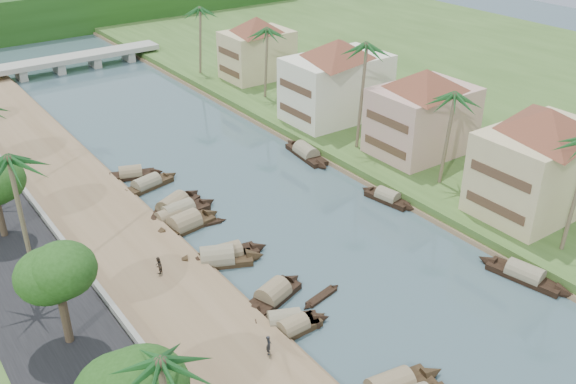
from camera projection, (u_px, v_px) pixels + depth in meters
ground at (371, 274)px, 54.42m from camera, size 220.00×220.00×0.00m
left_bank at (102, 228)px, 60.36m from camera, size 10.00×180.00×0.80m
right_bank at (377, 141)px, 78.30m from camera, size 16.00×180.00×1.20m
road at (7, 255)px, 55.84m from camera, size 8.00×180.00×1.40m
retaining_wall at (55, 233)px, 57.75m from camera, size 0.40×180.00×1.10m
far_right_fill at (557, 85)px, 97.37m from camera, size 60.00×220.00×1.15m
treeline at (25, 14)px, 124.39m from camera, size 120.00×14.00×8.00m
bridge at (76, 59)px, 105.34m from camera, size 28.00×4.00×2.40m
building_near at (541, 159)px, 59.79m from camera, size 14.85×14.85×10.20m
building_mid at (423, 110)px, 71.91m from camera, size 14.11×14.11×9.70m
building_far at (337, 78)px, 81.34m from camera, size 15.59×15.59×10.20m
building_distant at (257, 47)px, 96.45m from camera, size 12.62×12.62×9.20m
sampan_3 at (284, 322)px, 48.28m from camera, size 7.18×4.32×1.98m
sampan_4 at (293, 328)px, 47.65m from camera, size 6.37×1.65×1.86m
sampan_5 at (273, 295)px, 51.15m from camera, size 7.50×4.01×2.32m
sampan_6 at (217, 259)px, 55.72m from camera, size 8.54×5.32×2.50m
sampan_7 at (225, 255)px, 56.29m from camera, size 8.36×2.93×2.18m
sampan_8 at (185, 225)px, 60.91m from camera, size 8.32×3.04×2.48m
sampan_9 at (179, 213)px, 62.94m from camera, size 8.98×2.53×2.24m
sampan_10 at (168, 218)px, 62.03m from camera, size 6.84×2.11×1.91m
sampan_11 at (173, 207)px, 63.90m from camera, size 8.78×5.59×2.49m
sampan_12 at (147, 185)px, 68.19m from camera, size 8.57×3.39×2.03m
sampan_13 at (131, 174)px, 70.47m from camera, size 7.32×3.94×2.01m
sampan_14 at (525, 275)px, 53.62m from camera, size 3.33×8.88×2.13m
sampan_15 at (388, 198)px, 65.69m from camera, size 2.59×7.09×1.91m
sampan_16 at (306, 153)px, 75.40m from camera, size 2.76×9.49×2.27m
canoe_1 at (321, 297)px, 51.53m from camera, size 4.45×1.61×0.71m
canoe_2 at (203, 225)px, 61.51m from camera, size 5.00×1.59×0.72m
palm_1 at (451, 97)px, 62.80m from camera, size 3.20×3.20×11.06m
palm_2 at (363, 48)px, 69.80m from camera, size 3.20×3.20×13.57m
palm_3 at (265, 31)px, 86.44m from camera, size 3.20×3.20×10.99m
palm_4 at (166, 362)px, 30.88m from camera, size 3.20×3.20×10.31m
palm_5 at (9, 162)px, 45.30m from camera, size 3.20×3.20×12.80m
palm_7 at (197, 10)px, 96.15m from camera, size 3.20×3.20×11.43m
tree_2 at (56, 274)px, 42.32m from camera, size 4.52×4.52×7.66m
tree_6 at (354, 70)px, 85.91m from camera, size 3.97×3.97×6.45m
person_near at (269, 345)px, 44.33m from camera, size 0.61×0.66×1.52m
person_far at (158, 265)px, 52.90m from camera, size 0.92×0.92×1.51m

